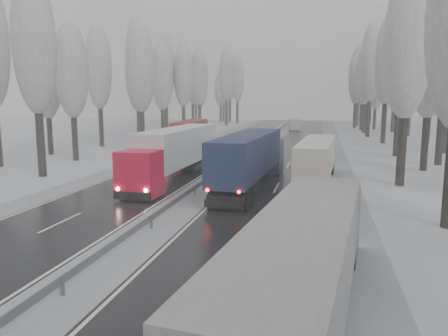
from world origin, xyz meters
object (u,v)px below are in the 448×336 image
at_px(truck_cream_box, 317,159).
at_px(truck_red_red, 189,135).
at_px(truck_red_white, 175,151).
at_px(box_truck_distant, 295,124).
at_px(truck_blue_box, 252,156).
at_px(truck_grey_tarp, 308,261).

distance_m(truck_cream_box, truck_red_red, 23.28).
bearing_deg(truck_red_white, truck_cream_box, 3.77).
relative_size(truck_cream_box, box_truck_distant, 2.06).
bearing_deg(box_truck_distant, truck_blue_box, -96.02).
distance_m(truck_grey_tarp, truck_cream_box, 22.31).
height_order(truck_blue_box, box_truck_distant, truck_blue_box).
height_order(truck_blue_box, truck_cream_box, truck_blue_box).
xyz_separation_m(truck_grey_tarp, box_truck_distant, (-5.40, 82.42, -0.91)).
bearing_deg(truck_red_white, truck_blue_box, -13.17).
bearing_deg(truck_blue_box, truck_cream_box, 28.10).
relative_size(truck_blue_box, box_truck_distant, 2.36).
distance_m(truck_red_white, truck_red_red, 18.22).
relative_size(box_truck_distant, truck_red_red, 0.44).
bearing_deg(truck_red_white, truck_red_red, 104.75).
bearing_deg(truck_grey_tarp, truck_red_white, 124.27).
relative_size(truck_grey_tarp, truck_red_white, 0.88).
distance_m(truck_blue_box, truck_red_red, 22.26).
bearing_deg(truck_grey_tarp, truck_red_red, 118.28).
xyz_separation_m(truck_blue_box, truck_red_red, (-10.89, 19.41, -0.12)).
bearing_deg(truck_grey_tarp, box_truck_distant, 100.38).
height_order(truck_cream_box, box_truck_distant, truck_cream_box).
xyz_separation_m(truck_cream_box, truck_red_white, (-11.43, -0.51, 0.37)).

